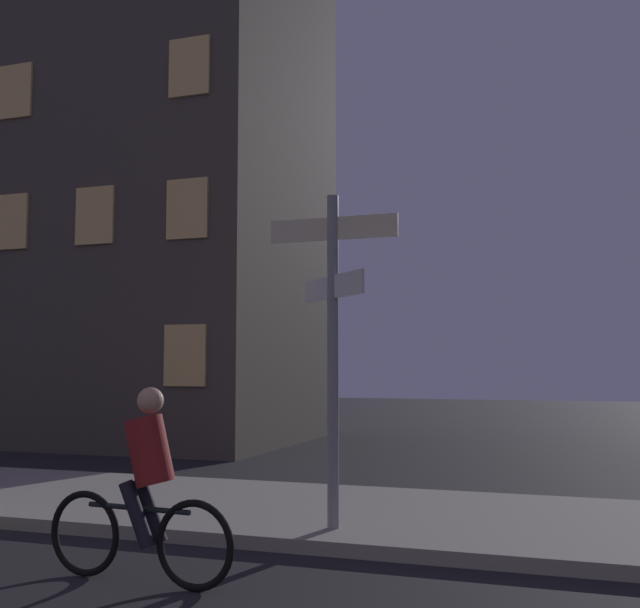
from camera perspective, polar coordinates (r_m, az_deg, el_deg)
sidewalk_kerb at (r=8.76m, az=12.43°, el=-15.92°), size 40.00×3.32×0.14m
signpost at (r=7.84m, az=0.99°, el=-1.98°), size 1.40×0.92×3.44m
cyclist at (r=6.59m, az=-13.19°, el=-13.67°), size 1.82×0.36×1.61m
building_left_block at (r=20.65m, az=-16.21°, el=10.89°), size 10.72×6.46×14.57m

